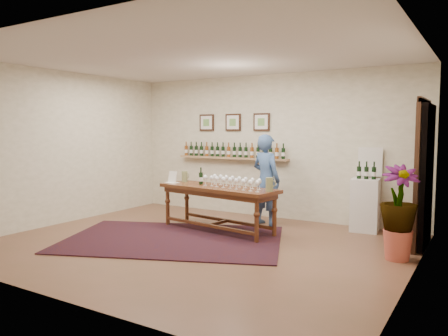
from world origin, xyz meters
The scene contains 14 objects.
ground centered at (0.00, 0.00, 0.00)m, with size 6.00×6.00×0.00m, color brown.
room_shell centered at (2.11, 1.86, 1.12)m, with size 6.00×6.00×6.00m.
rug centered at (-0.48, 0.05, 0.01)m, with size 3.34×2.23×0.02m, color #48160C.
tasting_table centered at (-0.19, 0.92, 0.65)m, with size 2.24×1.00×0.77m.
table_glasses centered at (0.06, 0.93, 0.86)m, with size 1.36×0.31×0.19m, color white, non-canonical shape.
table_bottles centered at (-0.60, 1.05, 0.91)m, with size 0.27×0.15×0.29m, color black, non-canonical shape.
pitcher_left centered at (-1.06, 1.15, 0.87)m, with size 0.13×0.13×0.20m, color olive, non-canonical shape.
pitcher_right centered at (0.81, 0.84, 0.88)m, with size 0.14×0.14×0.22m, color olive, non-canonical shape.
menu_card centered at (-1.18, 0.94, 0.87)m, with size 0.23×0.17×0.21m, color white.
display_pedestal centered at (1.95, 2.23, 0.45)m, with size 0.45×0.45×0.90m, color silver.
pedestal_bottles centered at (1.97, 2.17, 1.04)m, with size 0.29×0.08×0.29m, color black, non-canonical shape.
info_sign centered at (1.97, 2.40, 1.18)m, with size 0.40×0.02×0.55m, color white.
potted_plant centered at (2.73, 0.75, 0.64)m, with size 0.79×0.79×1.09m.
person centered at (0.29, 1.80, 0.82)m, with size 0.60×0.39×1.65m, color #375583.
Camera 1 is at (3.72, -5.31, 1.73)m, focal length 35.00 mm.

